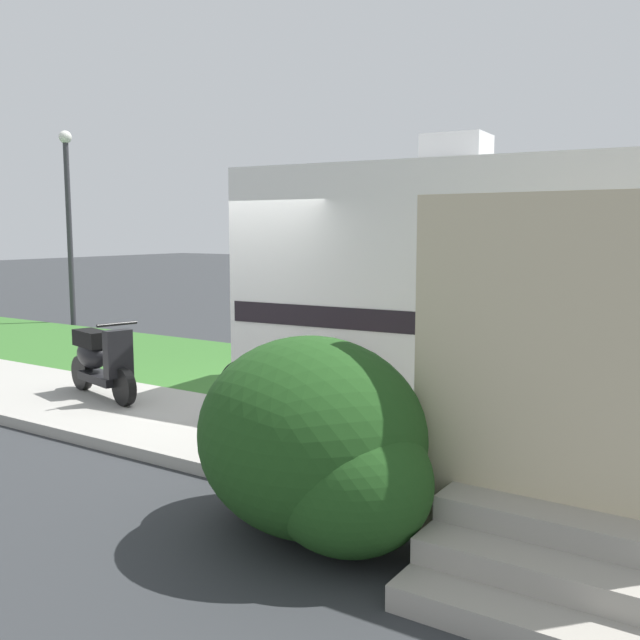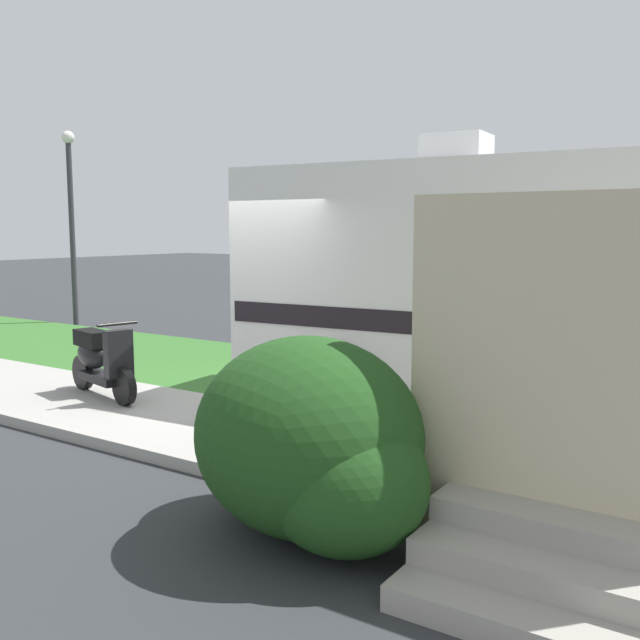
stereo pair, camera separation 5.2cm
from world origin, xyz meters
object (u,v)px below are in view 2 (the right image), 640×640
(motorhome_rv, at_px, (553,281))
(street_lamp_post, at_px, (71,209))
(scooter, at_px, (100,359))
(bicycle, at_px, (281,397))

(motorhome_rv, distance_m, street_lamp_post, 11.62)
(motorhome_rv, bearing_deg, street_lamp_post, 168.08)
(street_lamp_post, bearing_deg, motorhome_rv, -11.92)
(scooter, bearing_deg, bicycle, -1.77)
(scooter, relative_size, bicycle, 0.89)
(scooter, distance_m, bicycle, 2.85)
(bicycle, height_order, street_lamp_post, street_lamp_post)
(bicycle, xyz_separation_m, street_lamp_post, (-9.33, 4.69, 2.11))
(motorhome_rv, relative_size, street_lamp_post, 1.60)
(scooter, xyz_separation_m, bicycle, (2.85, -0.09, -0.07))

